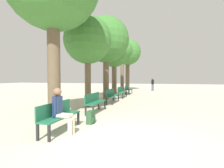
% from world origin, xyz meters
% --- Properties ---
extents(ground_plane, '(80.00, 80.00, 0.00)m').
position_xyz_m(ground_plane, '(0.00, 0.00, 0.00)').
color(ground_plane, beige).
extents(bench_row_0, '(0.43, 1.72, 0.87)m').
position_xyz_m(bench_row_0, '(-1.94, 0.15, 0.53)').
color(bench_row_0, '#1E6042').
rests_on(bench_row_0, ground_plane).
extents(bench_row_1, '(0.43, 1.72, 0.87)m').
position_xyz_m(bench_row_1, '(-1.94, 3.15, 0.53)').
color(bench_row_1, '#1E6042').
rests_on(bench_row_1, ground_plane).
extents(bench_row_2, '(0.43, 1.72, 0.87)m').
position_xyz_m(bench_row_2, '(-1.94, 6.16, 0.53)').
color(bench_row_2, '#1E6042').
rests_on(bench_row_2, ground_plane).
extents(bench_row_3, '(0.43, 1.72, 0.87)m').
position_xyz_m(bench_row_3, '(-1.94, 9.16, 0.53)').
color(bench_row_3, '#1E6042').
rests_on(bench_row_3, ground_plane).
extents(bench_row_4, '(0.43, 1.72, 0.87)m').
position_xyz_m(bench_row_4, '(-1.94, 12.16, 0.53)').
color(bench_row_4, '#1E6042').
rests_on(bench_row_4, ground_plane).
extents(tree_row_1, '(2.62, 2.62, 4.98)m').
position_xyz_m(tree_row_1, '(-2.87, 4.56, 3.63)').
color(tree_row_1, brown).
rests_on(tree_row_1, ground_plane).
extents(tree_row_2, '(3.41, 3.41, 6.11)m').
position_xyz_m(tree_row_2, '(-2.87, 7.96, 4.36)').
color(tree_row_2, brown).
rests_on(tree_row_2, ground_plane).
extents(tree_row_3, '(2.29, 2.29, 4.80)m').
position_xyz_m(tree_row_3, '(-2.87, 10.40, 3.56)').
color(tree_row_3, brown).
rests_on(tree_row_3, ground_plane).
extents(tree_row_4, '(2.23, 2.23, 5.62)m').
position_xyz_m(tree_row_4, '(-2.87, 13.81, 4.39)').
color(tree_row_4, brown).
rests_on(tree_row_4, ground_plane).
extents(tree_row_5, '(3.26, 3.26, 6.39)m').
position_xyz_m(tree_row_5, '(-2.87, 17.02, 4.69)').
color(tree_row_5, brown).
rests_on(tree_row_5, ground_plane).
extents(person_seated, '(0.61, 0.34, 1.32)m').
position_xyz_m(person_seated, '(-1.72, -0.05, 0.71)').
color(person_seated, beige).
rests_on(person_seated, ground_plane).
extents(backpack, '(0.24, 0.35, 0.45)m').
position_xyz_m(backpack, '(-1.34, 1.21, 0.22)').
color(backpack, '#284C2D').
rests_on(backpack, ground_plane).
extents(pedestrian_near, '(0.32, 0.26, 1.57)m').
position_xyz_m(pedestrian_near, '(0.18, 17.21, 0.90)').
color(pedestrian_near, '#384260').
rests_on(pedestrian_near, ground_plane).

